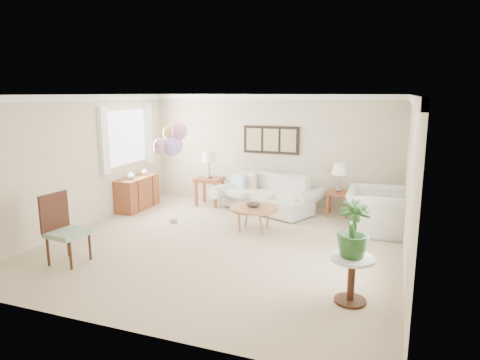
{
  "coord_description": "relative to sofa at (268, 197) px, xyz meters",
  "views": [
    {
      "loc": [
        2.79,
        -6.66,
        2.63
      ],
      "look_at": [
        0.1,
        0.6,
        1.05
      ],
      "focal_mm": 32.0,
      "sensor_mm": 36.0,
      "label": 1
    }
  ],
  "objects": [
    {
      "name": "ground_plane",
      "position": [
        -0.11,
        -2.36,
        -0.33
      ],
      "size": [
        6.0,
        6.0,
        0.0
      ],
      "primitive_type": "plane",
      "color": "tan"
    },
    {
      "name": "room_shell",
      "position": [
        -0.22,
        -2.27,
        1.3
      ],
      "size": [
        6.04,
        6.04,
        2.6
      ],
      "color": "beige",
      "rests_on": "ground"
    },
    {
      "name": "wall_art_triptych",
      "position": [
        -0.11,
        0.6,
        1.22
      ],
      "size": [
        1.35,
        0.06,
        0.65
      ],
      "color": "black",
      "rests_on": "ground"
    },
    {
      "name": "sofa",
      "position": [
        0.0,
        0.0,
        0.0
      ],
      "size": [
        2.57,
        1.61,
        0.84
      ],
      "color": "beige",
      "rests_on": "ground"
    },
    {
      "name": "end_table_left",
      "position": [
        -1.45,
        0.02,
        0.23
      ],
      "size": [
        0.61,
        0.56,
        0.67
      ],
      "color": "brown",
      "rests_on": "ground"
    },
    {
      "name": "end_table_right",
      "position": [
        1.55,
        0.17,
        0.13
      ],
      "size": [
        0.5,
        0.45,
        0.54
      ],
      "color": "brown",
      "rests_on": "ground"
    },
    {
      "name": "lamp_left",
      "position": [
        -1.45,
        0.02,
        0.82
      ],
      "size": [
        0.36,
        0.36,
        0.64
      ],
      "color": "gray",
      "rests_on": "end_table_left"
    },
    {
      "name": "lamp_right",
      "position": [
        1.55,
        0.17,
        0.68
      ],
      "size": [
        0.35,
        0.35,
        0.61
      ],
      "color": "gray",
      "rests_on": "end_table_right"
    },
    {
      "name": "coffee_table",
      "position": [
        0.16,
        -1.46,
        0.11
      ],
      "size": [
        0.94,
        0.94,
        0.47
      ],
      "color": "olive",
      "rests_on": "ground"
    },
    {
      "name": "decor_bowl",
      "position": [
        0.15,
        -1.45,
        0.18
      ],
      "size": [
        0.29,
        0.29,
        0.06
      ],
      "primitive_type": "imported",
      "rotation": [
        0.0,
        0.0,
        -0.1
      ],
      "color": "#312C28",
      "rests_on": "coffee_table"
    },
    {
      "name": "armchair",
      "position": [
        2.38,
        -0.67,
        0.08
      ],
      "size": [
        1.11,
        1.27,
        0.81
      ],
      "primitive_type": "imported",
      "rotation": [
        0.0,
        0.0,
        1.59
      ],
      "color": "beige",
      "rests_on": "ground"
    },
    {
      "name": "side_table",
      "position": [
        2.25,
        -3.79,
        0.13
      ],
      "size": [
        0.56,
        0.56,
        0.61
      ],
      "color": "silver",
      "rests_on": "ground"
    },
    {
      "name": "potted_plant",
      "position": [
        2.24,
        -3.78,
        0.64
      ],
      "size": [
        0.48,
        0.48,
        0.72
      ],
      "primitive_type": "imported",
      "rotation": [
        0.0,
        0.0,
        0.23
      ],
      "color": "#25471F",
      "rests_on": "side_table"
    },
    {
      "name": "accent_chair",
      "position": [
        -2.13,
        -4.0,
        0.25
      ],
      "size": [
        0.6,
        0.6,
        1.11
      ],
      "color": "gray",
      "rests_on": "ground"
    },
    {
      "name": "credenza",
      "position": [
        -2.87,
        -0.86,
        0.04
      ],
      "size": [
        0.46,
        1.2,
        0.74
      ],
      "color": "brown",
      "rests_on": "ground"
    },
    {
      "name": "vase_white",
      "position": [
        -2.85,
        -1.11,
        0.5
      ],
      "size": [
        0.2,
        0.2,
        0.19
      ],
      "primitive_type": "imported",
      "rotation": [
        0.0,
        0.0,
        -0.11
      ],
      "color": "silver",
      "rests_on": "credenza"
    },
    {
      "name": "vase_sage",
      "position": [
        -2.85,
        -0.56,
        0.5
      ],
      "size": [
        0.17,
        0.17,
        0.17
      ],
      "primitive_type": "imported",
      "rotation": [
        0.0,
        0.0,
        -0.04
      ],
      "color": "beige",
      "rests_on": "credenza"
    },
    {
      "name": "balloon_cluster",
      "position": [
        -1.53,
        -1.59,
        1.36
      ],
      "size": [
        0.62,
        0.58,
        2.07
      ],
      "color": "gray",
      "rests_on": "ground"
    }
  ]
}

